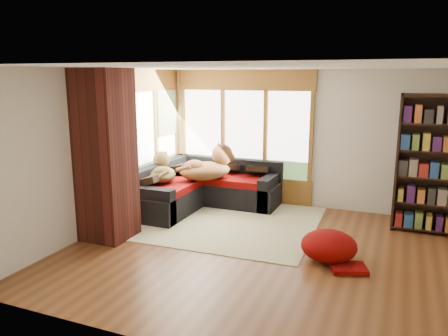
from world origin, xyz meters
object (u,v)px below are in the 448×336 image
Objects in this scene: area_rug at (211,220)px; bookshelf at (428,165)px; dog_brindle at (162,170)px; sectional_sofa at (193,190)px; brick_chimney at (106,156)px; dog_tan at (209,166)px; pouf at (329,245)px.

bookshelf is (3.40, 0.79, 1.10)m from area_rug.
dog_brindle is (-4.49, -0.59, -0.35)m from bookshelf.
sectional_sofa is 2.36× the size of dog_brindle.
dog_brindle is at bearing 88.18° from brick_chimney.
sectional_sofa is at bearing 134.33° from area_rug.
brick_chimney reaches higher than dog_tan.
brick_chimney is at bearing -104.05° from sectional_sofa.
brick_chimney is 5.02m from bookshelf.
brick_chimney is 3.52m from pouf.
brick_chimney is 2.79× the size of dog_brindle.
dog_brindle reaches higher than sectional_sofa.
brick_chimney is at bearing 147.12° from dog_brindle.
dog_brindle is at bearing 169.15° from area_rug.
sectional_sofa is at bearing 123.58° from dog_tan.
brick_chimney reaches higher than dog_brindle.
bookshelf is at bearing 25.16° from brick_chimney.
area_rug is (0.69, -0.71, -0.30)m from sectional_sofa.
sectional_sofa reaches higher than pouf.
pouf is 0.82× the size of dog_brindle.
pouf is (2.18, -0.92, 0.21)m from area_rug.
pouf is (2.88, -1.63, -0.08)m from sectional_sofa.
pouf is at bearing -22.82° from area_rug.
brick_chimney is at bearing -172.81° from pouf.
dog_tan is at bearing -10.02° from sectional_sofa.
bookshelf is 3.73m from dog_tan.
sectional_sofa is 0.64m from dog_tan.
brick_chimney is 0.72× the size of area_rug.
sectional_sofa is 2.88× the size of pouf.
bookshelf is 2.91× the size of pouf.
area_rug is 3.88× the size of dog_brindle.
sectional_sofa is 0.99× the size of bookshelf.
pouf reaches higher than area_rug.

